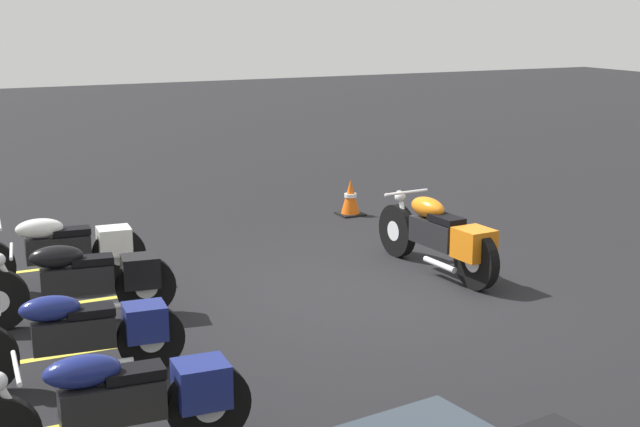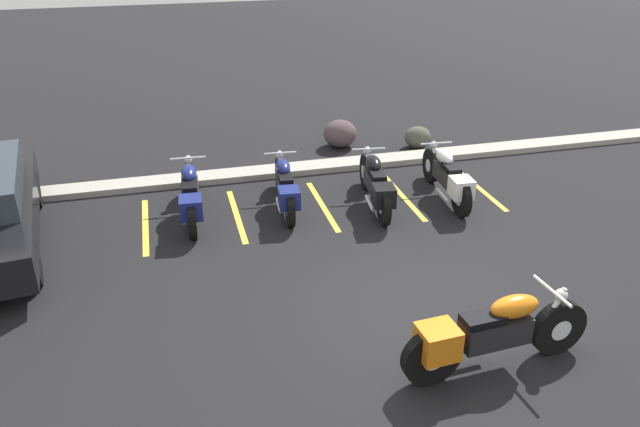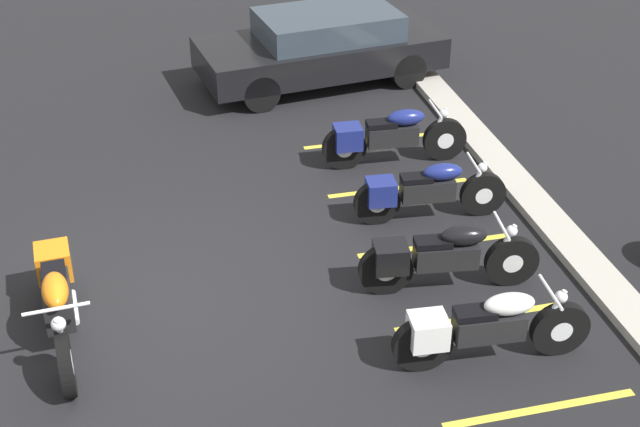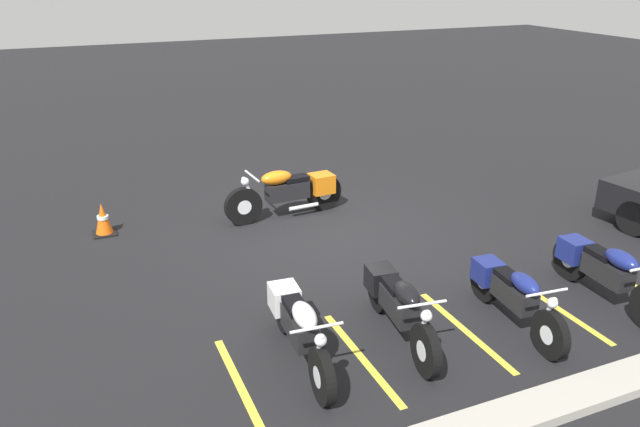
# 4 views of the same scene
# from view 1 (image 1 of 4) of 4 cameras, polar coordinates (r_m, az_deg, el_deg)

# --- Properties ---
(ground) EXTENTS (60.00, 60.00, 0.00)m
(ground) POSITION_cam_1_polar(r_m,az_deg,el_deg) (10.72, 3.63, -4.97)
(ground) COLOR black
(motorcycle_orange_featured) EXTENTS (2.39, 0.67, 0.94)m
(motorcycle_orange_featured) POSITION_cam_1_polar(r_m,az_deg,el_deg) (11.33, 7.71, -1.42)
(motorcycle_orange_featured) COLOR black
(motorcycle_orange_featured) RESTS_ON ground
(parked_bike_0) EXTENTS (0.62, 2.22, 0.87)m
(parked_bike_0) POSITION_cam_1_polar(r_m,az_deg,el_deg) (6.90, -12.61, -11.72)
(parked_bike_0) COLOR black
(parked_bike_0) RESTS_ON ground
(parked_bike_1) EXTENTS (0.59, 2.10, 0.83)m
(parked_bike_1) POSITION_cam_1_polar(r_m,az_deg,el_deg) (8.39, -15.07, -7.46)
(parked_bike_1) COLOR black
(parked_bike_1) RESTS_ON ground
(parked_bike_2) EXTENTS (0.68, 2.19, 0.86)m
(parked_bike_2) POSITION_cam_1_polar(r_m,az_deg,el_deg) (9.90, -14.90, -4.15)
(parked_bike_2) COLOR black
(parked_bike_2) RESTS_ON ground
(parked_bike_3) EXTENTS (0.62, 2.20, 0.86)m
(parked_bike_3) POSITION_cam_1_polar(r_m,az_deg,el_deg) (11.20, -16.09, -2.22)
(parked_bike_3) COLOR black
(parked_bike_3) RESTS_ON ground
(traffic_cone) EXTENTS (0.40, 0.40, 0.59)m
(traffic_cone) POSITION_cam_1_polar(r_m,az_deg,el_deg) (14.48, 1.96, 0.98)
(traffic_cone) COLOR black
(traffic_cone) RESTS_ON ground
(stall_line_1) EXTENTS (0.10, 2.10, 0.00)m
(stall_line_1) POSITION_cam_1_polar(r_m,az_deg,el_deg) (7.77, -13.33, -12.58)
(stall_line_1) COLOR gold
(stall_line_1) RESTS_ON ground
(stall_line_2) EXTENTS (0.10, 2.10, 0.00)m
(stall_line_2) POSITION_cam_1_polar(r_m,az_deg,el_deg) (9.17, -15.46, -8.62)
(stall_line_2) COLOR gold
(stall_line_2) RESTS_ON ground
(stall_line_3) EXTENTS (0.10, 2.10, 0.00)m
(stall_line_3) POSITION_cam_1_polar(r_m,az_deg,el_deg) (10.61, -16.99, -5.71)
(stall_line_3) COLOR gold
(stall_line_3) RESTS_ON ground
(stall_line_4) EXTENTS (0.10, 2.10, 0.00)m
(stall_line_4) POSITION_cam_1_polar(r_m,az_deg,el_deg) (12.08, -18.14, -3.50)
(stall_line_4) COLOR gold
(stall_line_4) RESTS_ON ground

